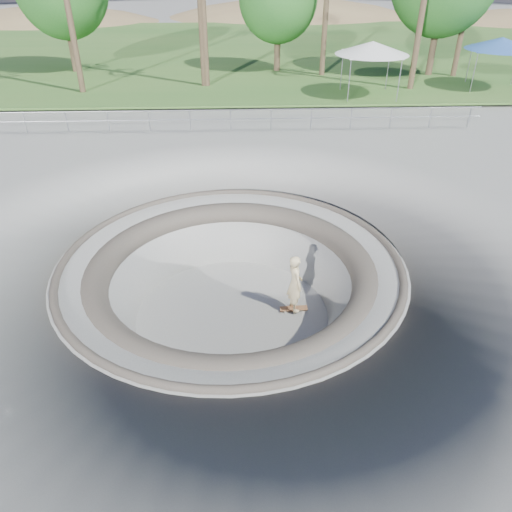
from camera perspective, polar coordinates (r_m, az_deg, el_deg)
name	(u,v)px	position (r m, az deg, el deg)	size (l,w,h in m)	color
ground	(231,263)	(14.83, -2.90, -0.77)	(180.00, 180.00, 0.00)	gray
skate_bowl	(232,311)	(15.90, -2.72, -6.32)	(14.00, 14.00, 4.10)	gray
grass_strip	(231,50)	(47.13, -2.86, 22.44)	(180.00, 36.00, 0.12)	#336127
distant_hills	(261,76)	(71.34, 0.53, 19.83)	(103.20, 45.00, 28.60)	brown
safety_railing	(231,120)	(25.55, -2.92, 15.30)	(25.00, 0.06, 1.03)	gray
skateboard	(294,308)	(16.03, 4.33, -6.00)	(0.88, 0.28, 0.09)	olive
skater	(295,283)	(15.44, 4.47, -3.11)	(0.71, 0.47, 1.94)	beige
canopy_white	(372,48)	(31.92, 13.16, 22.12)	(6.04, 6.04, 3.05)	gray
canopy_blue	(501,44)	(36.24, 26.25, 20.94)	(5.71, 5.71, 3.01)	gray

